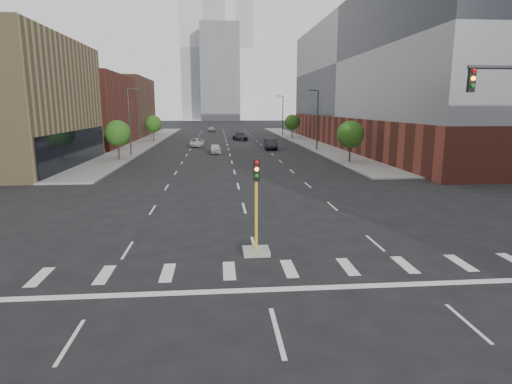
{
  "coord_description": "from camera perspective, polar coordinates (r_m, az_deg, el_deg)",
  "views": [
    {
      "loc": [
        -1.68,
        -9.64,
        6.63
      ],
      "look_at": [
        0.16,
        10.9,
        2.5
      ],
      "focal_mm": 30.0,
      "sensor_mm": 36.0,
      "label": 1
    }
  ],
  "objects": [
    {
      "name": "building_left_far_b",
      "position": [
        104.87,
        -19.73,
        10.61
      ],
      "size": [
        20.0,
        24.0,
        13.0
      ],
      "primitive_type": "cube",
      "color": "brown",
      "rests_on": "ground"
    },
    {
      "name": "car_near_left",
      "position": [
        62.16,
        -5.47,
        5.79
      ],
      "size": [
        1.82,
        4.1,
        1.37
      ],
      "primitive_type": "imported",
      "rotation": [
        0.0,
        0.0,
        0.05
      ],
      "color": "silver",
      "rests_on": "ground"
    },
    {
      "name": "streetlight_right_b",
      "position": [
        100.79,
        3.54,
        10.39
      ],
      "size": [
        1.6,
        0.22,
        9.07
      ],
      "color": "#2D2D30",
      "rests_on": "ground"
    },
    {
      "name": "tree_left_near",
      "position": [
        56.1,
        -17.96,
        7.48
      ],
      "size": [
        3.2,
        3.2,
        4.85
      ],
      "color": "#382619",
      "rests_on": "ground"
    },
    {
      "name": "sidewalk_left_far",
      "position": [
        84.95,
        -14.23,
        6.56
      ],
      "size": [
        5.0,
        92.0,
        0.15
      ],
      "primitive_type": "cube",
      "color": "gray",
      "rests_on": "ground"
    },
    {
      "name": "sidewalk_right_far",
      "position": [
        85.54,
        6.18,
        6.87
      ],
      "size": [
        5.0,
        92.0,
        0.15
      ],
      "primitive_type": "cube",
      "color": "gray",
      "rests_on": "ground"
    },
    {
      "name": "car_distant",
      "position": [
        116.22,
        -5.95,
        8.32
      ],
      "size": [
        2.06,
        4.06,
        1.32
      ],
      "primitive_type": "imported",
      "rotation": [
        0.0,
        0.0,
        -0.13
      ],
      "color": "#ABACB0",
      "rests_on": "ground"
    },
    {
      "name": "tower_right",
      "position": [
        271.95,
        -2.77,
        18.36
      ],
      "size": [
        20.0,
        20.0,
        80.0
      ],
      "primitive_type": "cube",
      "color": "#B2B7BC",
      "rests_on": "ground"
    },
    {
      "name": "building_left_far_a",
      "position": [
        79.93,
        -24.36,
        9.89
      ],
      "size": [
        20.0,
        22.0,
        12.0
      ],
      "primitive_type": "cube",
      "color": "brown",
      "rests_on": "ground"
    },
    {
      "name": "car_deep_right",
      "position": [
        86.25,
        -2.19,
        7.43
      ],
      "size": [
        3.09,
        5.72,
        1.57
      ],
      "primitive_type": "imported",
      "rotation": [
        0.0,
        0.0,
        0.17
      ],
      "color": "black",
      "rests_on": "ground"
    },
    {
      "name": "tower_left",
      "position": [
        231.47,
        -7.01,
        18.29
      ],
      "size": [
        22.0,
        22.0,
        70.0
      ],
      "primitive_type": "cube",
      "color": "#B2B7BC",
      "rests_on": "ground"
    },
    {
      "name": "tower_mid",
      "position": [
        210.21,
        -4.83,
        15.48
      ],
      "size": [
        18.0,
        18.0,
        44.0
      ],
      "primitive_type": "cube",
      "color": "slate",
      "rests_on": "ground"
    },
    {
      "name": "car_mid_right",
      "position": [
        67.66,
        1.97,
        6.42
      ],
      "size": [
        2.03,
        5.26,
        1.71
      ],
      "primitive_type": "imported",
      "rotation": [
        0.0,
        0.0,
        -0.04
      ],
      "color": "black",
      "rests_on": "ground"
    },
    {
      "name": "median_traffic_signal",
      "position": [
        19.52,
        0.03,
        -5.52
      ],
      "size": [
        1.2,
        1.2,
        4.4
      ],
      "color": "#999993",
      "rests_on": "ground"
    },
    {
      "name": "tree_left_far",
      "position": [
        85.59,
        -13.56,
        8.85
      ],
      "size": [
        3.2,
        3.2,
        4.85
      ],
      "color": "#382619",
      "rests_on": "ground"
    },
    {
      "name": "car_far_left",
      "position": [
        72.88,
        -7.89,
        6.55
      ],
      "size": [
        2.29,
        4.95,
        1.38
      ],
      "primitive_type": "imported",
      "rotation": [
        0.0,
        0.0,
        -0.0
      ],
      "color": "#B3B3B3",
      "rests_on": "ground"
    },
    {
      "name": "ground",
      "position": [
        11.82,
        4.28,
        -22.83
      ],
      "size": [
        400.0,
        400.0,
        0.0
      ],
      "primitive_type": "plane",
      "color": "black",
      "rests_on": "ground"
    },
    {
      "name": "tree_right_near",
      "position": [
        52.16,
        12.49,
        7.51
      ],
      "size": [
        3.2,
        3.2,
        4.85
      ],
      "color": "#382619",
      "rests_on": "ground"
    },
    {
      "name": "streetlight_right_a",
      "position": [
        66.4,
        8.13,
        9.82
      ],
      "size": [
        1.6,
        0.22,
        9.07
      ],
      "color": "#2D2D30",
      "rests_on": "ground"
    },
    {
      "name": "tree_right_far",
      "position": [
        91.06,
        4.86,
        9.25
      ],
      "size": [
        3.2,
        3.2,
        4.85
      ],
      "color": "#382619",
      "rests_on": "ground"
    },
    {
      "name": "streetlight_left",
      "position": [
        60.8,
        -16.47,
        9.35
      ],
      "size": [
        1.6,
        0.22,
        9.07
      ],
      "color": "#2D2D30",
      "rests_on": "ground"
    },
    {
      "name": "building_right_main",
      "position": [
        76.42,
        19.56,
        13.97
      ],
      "size": [
        24.0,
        70.0,
        22.0
      ],
      "color": "brown",
      "rests_on": "ground"
    }
  ]
}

